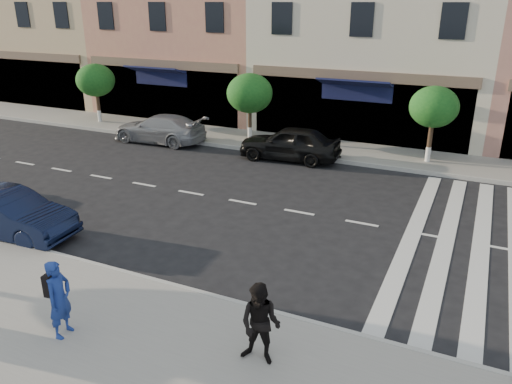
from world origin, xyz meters
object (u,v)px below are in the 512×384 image
object	(u,v)px
car_near_mid	(9,214)
photographer	(59,299)
walker	(260,324)
car_far_mid	(290,143)
car_far_left	(159,129)

from	to	relation	value
car_near_mid	photographer	bearing A→B (deg)	-124.55
walker	car_far_mid	world-z (taller)	walker
photographer	car_far_mid	bearing A→B (deg)	-5.38
photographer	car_near_mid	size ratio (longest dim) A/B	0.40
car_far_left	car_far_mid	bearing A→B (deg)	88.65
car_far_mid	car_near_mid	bearing A→B (deg)	-28.38
walker	car_near_mid	size ratio (longest dim) A/B	0.40
photographer	walker	xyz separation A→B (m)	(3.79, 0.91, -0.01)
photographer	car_near_mid	xyz separation A→B (m)	(-4.90, 2.92, -0.29)
photographer	walker	world-z (taller)	photographer
car_far_left	walker	bearing A→B (deg)	40.23
car_far_left	car_near_mid	bearing A→B (deg)	10.08
car_near_mid	car_far_mid	distance (m)	11.06
photographer	car_near_mid	world-z (taller)	photographer
walker	car_far_mid	distance (m)	12.81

